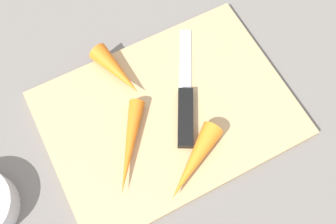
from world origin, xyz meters
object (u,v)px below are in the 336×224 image
at_px(carrot_medium, 194,162).
at_px(carrot_shortest, 117,71).
at_px(knife, 185,109).
at_px(cutting_board, 168,114).
at_px(carrot_longest, 130,146).

relative_size(carrot_medium, carrot_shortest, 1.21).
height_order(knife, carrot_medium, carrot_medium).
bearing_deg(carrot_medium, cutting_board, -126.16).
height_order(cutting_board, knife, knife).
height_order(carrot_longest, carrot_medium, carrot_medium).
bearing_deg(carrot_shortest, knife, 17.67).
xyz_separation_m(carrot_longest, carrot_shortest, (-0.03, -0.11, 0.00)).
height_order(carrot_medium, carrot_shortest, same).
xyz_separation_m(carrot_medium, carrot_shortest, (0.03, -0.18, -0.00)).
bearing_deg(carrot_longest, carrot_medium, 81.44).
height_order(cutting_board, carrot_shortest, carrot_shortest).
relative_size(carrot_longest, carrot_shortest, 1.41).
relative_size(cutting_board, carrot_shortest, 3.74).
distance_m(carrot_longest, carrot_shortest, 0.12).
xyz_separation_m(cutting_board, carrot_longest, (0.07, 0.03, 0.02)).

